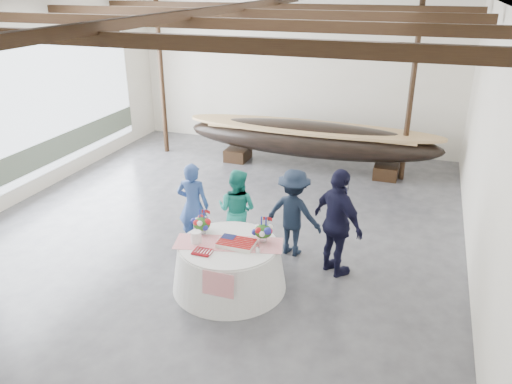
% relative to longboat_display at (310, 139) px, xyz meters
% --- Properties ---
extents(floor, '(10.00, 12.00, 0.01)m').
position_rel_longboat_display_xyz_m(floor, '(-0.98, -4.11, -0.85)').
color(floor, '#3D3D42').
rests_on(floor, ground).
extents(wall_back, '(10.00, 0.02, 4.50)m').
position_rel_longboat_display_xyz_m(wall_back, '(-0.98, 1.89, 1.40)').
color(wall_back, silver).
rests_on(wall_back, ground).
extents(wall_left, '(0.02, 12.00, 4.50)m').
position_rel_longboat_display_xyz_m(wall_left, '(-5.98, -4.11, 1.40)').
color(wall_left, silver).
rests_on(wall_left, ground).
extents(wall_right, '(0.02, 12.00, 4.50)m').
position_rel_longboat_display_xyz_m(wall_right, '(4.02, -4.11, 1.40)').
color(wall_right, silver).
rests_on(wall_right, ground).
extents(ceiling, '(10.00, 12.00, 0.01)m').
position_rel_longboat_display_xyz_m(ceiling, '(-0.98, -4.11, 3.65)').
color(ceiling, white).
rests_on(ceiling, wall_back).
extents(pavilion_structure, '(9.80, 11.76, 4.50)m').
position_rel_longboat_display_xyz_m(pavilion_structure, '(-0.98, -3.38, 3.15)').
color(pavilion_structure, black).
rests_on(pavilion_structure, ground).
extents(open_bay, '(0.03, 7.00, 3.20)m').
position_rel_longboat_display_xyz_m(open_bay, '(-5.92, -3.11, 0.98)').
color(open_bay, silver).
rests_on(open_bay, ground).
extents(longboat_display, '(7.08, 1.42, 1.33)m').
position_rel_longboat_display_xyz_m(longboat_display, '(0.00, 0.00, 0.00)').
color(longboat_display, black).
rests_on(longboat_display, ground).
extents(banquet_table, '(1.96, 1.96, 0.84)m').
position_rel_longboat_display_xyz_m(banquet_table, '(0.09, -6.16, -0.43)').
color(banquet_table, silver).
rests_on(banquet_table, ground).
extents(tabletop_items, '(1.89, 1.02, 0.40)m').
position_rel_longboat_display_xyz_m(tabletop_items, '(0.03, -6.03, 0.14)').
color(tabletop_items, red).
rests_on(tabletop_items, banquet_table).
extents(guest_woman_blue, '(0.68, 0.49, 1.73)m').
position_rel_longboat_display_xyz_m(guest_woman_blue, '(-1.11, -5.03, 0.02)').
color(guest_woman_blue, navy).
rests_on(guest_woman_blue, ground).
extents(guest_woman_teal, '(0.86, 0.71, 1.65)m').
position_rel_longboat_display_xyz_m(guest_woman_teal, '(-0.26, -4.87, -0.02)').
color(guest_woman_teal, '#1A8977').
rests_on(guest_woman_teal, ground).
extents(guest_man_left, '(1.20, 0.82, 1.71)m').
position_rel_longboat_display_xyz_m(guest_man_left, '(0.81, -4.69, 0.01)').
color(guest_man_left, black).
rests_on(guest_man_left, ground).
extents(guest_man_right, '(1.22, 1.11, 1.99)m').
position_rel_longboat_display_xyz_m(guest_man_right, '(1.73, -5.13, 0.15)').
color(guest_man_right, black).
rests_on(guest_man_right, ground).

